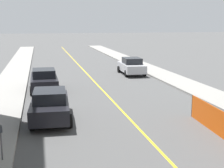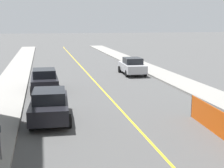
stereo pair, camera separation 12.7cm
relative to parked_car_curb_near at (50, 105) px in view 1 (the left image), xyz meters
The scene contains 8 objects.
lane_stripe 13.58m from the parked_car_curb_near, 73.17° to the left, with size 0.12×69.86×0.01m.
sidewalk_left 13.28m from the parked_car_curb_near, 101.82° to the left, with size 2.53×69.86×0.15m.
sidewalk_right 16.75m from the parked_car_curb_near, 50.85° to the left, with size 2.53×69.86×0.15m.
safety_mesh_fence 8.04m from the parked_car_curb_near, 29.45° to the right, with size 0.42×5.96×1.15m.
parked_car_curb_near is the anchor object (origin of this frame).
parked_car_curb_mid 7.07m from the parked_car_curb_near, 91.35° to the left, with size 1.93×4.31×1.59m.
parked_car_curb_far 14.87m from the parked_car_curb_near, 57.70° to the left, with size 1.97×4.37×1.59m.
parking_meter_near_curb 4.92m from the parked_car_curb_near, 111.45° to the right, with size 0.12×0.11×1.27m.
Camera 1 is at (-4.30, 6.71, 4.82)m, focal length 50.00 mm.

